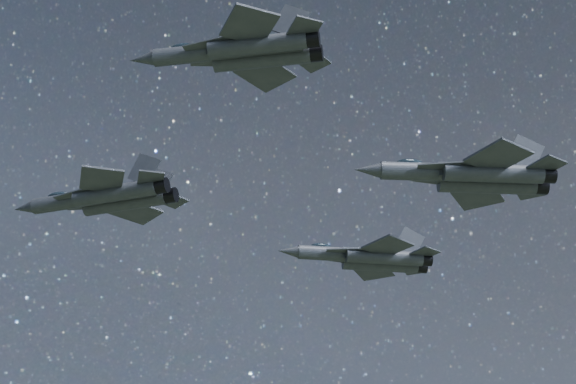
{
  "coord_description": "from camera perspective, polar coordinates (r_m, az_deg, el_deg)",
  "views": [
    {
      "loc": [
        1.73,
        -74.84,
        108.22
      ],
      "look_at": [
        -0.76,
        0.71,
        148.69
      ],
      "focal_mm": 55.0,
      "sensor_mm": 36.0,
      "label": 1
    }
  ],
  "objects": [
    {
      "name": "jet_lead",
      "position": [
        94.92,
        -11.59,
        -0.33
      ],
      "size": [
        19.73,
        13.36,
        4.96
      ],
      "rotation": [
        0.0,
        0.0,
        -0.27
      ],
      "color": "#2F333B"
    },
    {
      "name": "jet_right",
      "position": [
        71.82,
        -2.87,
        9.09
      ],
      "size": [
        16.71,
        11.64,
        4.2
      ],
      "rotation": [
        0.0,
        0.0,
        -0.13
      ],
      "color": "#2F333B"
    },
    {
      "name": "jet_left",
      "position": [
        98.23,
        5.3,
        -4.26
      ],
      "size": [
        17.97,
        12.42,
        4.51
      ],
      "rotation": [
        0.0,
        0.0,
        0.17
      ],
      "color": "#2F333B"
    },
    {
      "name": "jet_slot",
      "position": [
        85.9,
        11.9,
        1.04
      ],
      "size": [
        19.91,
        13.97,
        5.02
      ],
      "rotation": [
        0.0,
        0.0,
        0.1
      ],
      "color": "#2F333B"
    }
  ]
}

